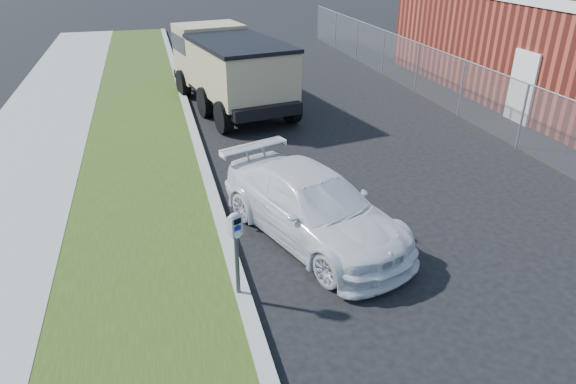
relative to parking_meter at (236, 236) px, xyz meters
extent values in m
plane|color=black|center=(2.66, 0.64, -1.19)|extent=(120.00, 120.00, 0.00)
cube|color=gray|center=(0.06, 2.64, -1.12)|extent=(0.25, 50.00, 0.15)
cube|color=#213C10|center=(-1.54, 2.64, -1.13)|extent=(3.00, 50.00, 0.13)
plane|color=slate|center=(8.66, 7.64, -0.29)|extent=(0.00, 30.00, 30.00)
cylinder|color=#90959E|center=(8.66, 7.64, 0.61)|extent=(0.04, 30.00, 0.04)
cylinder|color=#90959E|center=(8.66, 4.64, -0.29)|extent=(0.06, 0.06, 1.80)
cylinder|color=#90959E|center=(8.66, 7.64, -0.29)|extent=(0.06, 0.06, 1.80)
cylinder|color=#90959E|center=(8.66, 10.64, -0.29)|extent=(0.06, 0.06, 1.80)
cylinder|color=#90959E|center=(8.66, 13.64, -0.29)|extent=(0.06, 0.06, 1.80)
cylinder|color=#90959E|center=(8.66, 16.64, -0.29)|extent=(0.06, 0.06, 1.80)
cylinder|color=#90959E|center=(8.66, 19.64, -0.29)|extent=(0.06, 0.06, 1.80)
cylinder|color=#90959E|center=(8.66, 22.64, -0.29)|extent=(0.06, 0.06, 1.80)
cube|color=silver|center=(10.11, 6.64, -0.09)|extent=(0.08, 1.10, 2.20)
cylinder|color=#3F4247|center=(0.00, 0.00, -0.53)|extent=(0.09, 0.09, 1.06)
cube|color=gray|center=(0.00, 0.00, 0.18)|extent=(0.23, 0.19, 0.32)
ellipsoid|color=gray|center=(0.00, 0.00, 0.34)|extent=(0.24, 0.20, 0.12)
cube|color=black|center=(0.03, -0.06, 0.29)|extent=(0.12, 0.06, 0.08)
cube|color=navy|center=(0.03, -0.06, 0.17)|extent=(0.11, 0.05, 0.07)
cylinder|color=silver|center=(0.03, -0.06, 0.06)|extent=(0.11, 0.05, 0.12)
cube|color=#3F4247|center=(0.03, -0.06, 0.20)|extent=(0.04, 0.02, 0.05)
imported|color=silver|center=(1.72, 1.65, -0.54)|extent=(3.31, 4.88, 1.31)
cube|color=black|center=(1.64, 10.36, -0.49)|extent=(3.29, 6.53, 0.34)
cube|color=#968661|center=(1.22, 12.56, 0.32)|extent=(2.58, 2.16, 1.95)
cube|color=black|center=(1.22, 12.56, 0.71)|extent=(2.61, 2.18, 0.58)
cube|color=#968661|center=(1.79, 9.60, 0.32)|extent=(3.08, 4.46, 1.56)
cube|color=black|center=(1.79, 9.60, 1.13)|extent=(3.19, 4.58, 0.12)
cube|color=black|center=(1.04, 13.47, -0.56)|extent=(2.32, 0.59, 0.29)
cylinder|color=black|center=(0.13, 12.26, -0.71)|extent=(0.49, 1.02, 0.97)
cylinder|color=black|center=(2.33, 12.68, -0.71)|extent=(0.49, 1.02, 0.97)
cylinder|color=black|center=(0.63, 9.67, -0.71)|extent=(0.49, 1.02, 0.97)
cylinder|color=black|center=(2.84, 10.10, -0.71)|extent=(0.49, 1.02, 0.97)
cylinder|color=black|center=(0.97, 7.95, -0.71)|extent=(0.49, 1.02, 0.97)
cylinder|color=black|center=(3.17, 8.38, -0.71)|extent=(0.49, 1.02, 0.97)
camera|label=1|loc=(-0.95, -6.65, 4.06)|focal=32.00mm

